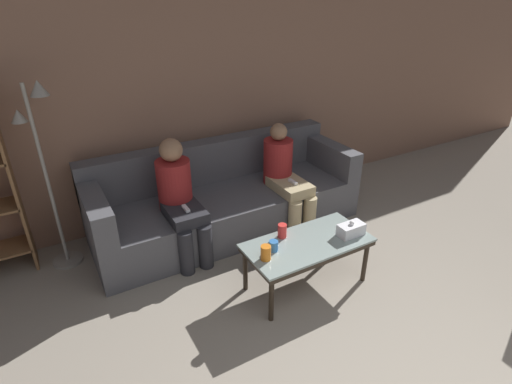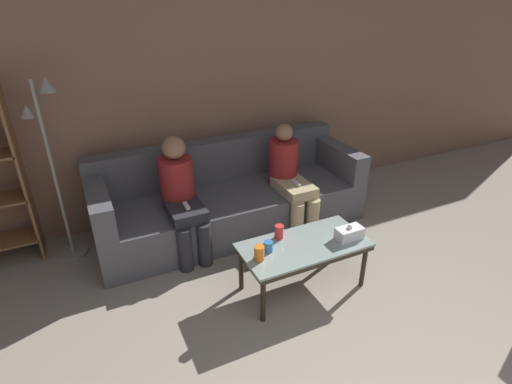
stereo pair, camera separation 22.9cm
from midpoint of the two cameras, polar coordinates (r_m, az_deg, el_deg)
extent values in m
cube|color=#8C6651|center=(4.25, -5.41, 14.12)|extent=(12.00, 0.06, 2.60)
cube|color=#515156|center=(4.12, -1.82, -2.49)|extent=(2.69, 0.93, 0.42)
cube|color=#515156|center=(4.24, -3.92, 4.74)|extent=(2.69, 0.20, 0.43)
cube|color=#515156|center=(3.69, -19.98, -1.61)|extent=(0.18, 0.93, 0.30)
cube|color=#515156|center=(4.56, 12.70, 4.89)|extent=(0.18, 0.93, 0.30)
cube|color=#8C9E99|center=(3.23, 8.93, -7.49)|extent=(1.03, 0.50, 0.02)
cube|color=#2D2319|center=(3.25, 8.89, -7.91)|extent=(1.01, 0.49, 0.04)
cylinder|color=#2D2319|center=(3.05, 3.24, -15.34)|extent=(0.04, 0.04, 0.38)
cylinder|color=#2D2319|center=(3.50, 16.94, -10.27)|extent=(0.04, 0.04, 0.38)
cylinder|color=#2D2319|center=(3.32, -0.14, -11.14)|extent=(0.04, 0.04, 0.38)
cylinder|color=#2D2319|center=(3.74, 12.92, -7.06)|extent=(0.04, 0.04, 0.38)
cylinder|color=orange|center=(2.99, 2.69, -8.76)|extent=(0.08, 0.08, 0.12)
cylinder|color=#3372BF|center=(3.09, 3.91, -7.82)|extent=(0.07, 0.07, 0.09)
cylinder|color=red|center=(3.24, 5.34, -5.73)|extent=(0.07, 0.07, 0.12)
cube|color=white|center=(3.34, 15.13, -5.77)|extent=(0.22, 0.12, 0.10)
sphere|color=white|center=(3.31, 15.25, -4.87)|extent=(0.04, 0.04, 0.04)
cube|color=brown|center=(3.94, -29.00, 2.25)|extent=(0.02, 0.32, 1.63)
cylinder|color=gray|center=(4.15, -23.17, -7.90)|extent=(0.26, 0.26, 0.02)
cylinder|color=gray|center=(3.79, -25.33, 2.14)|extent=(0.03, 0.03, 1.62)
cone|color=gray|center=(3.57, -26.16, 13.61)|extent=(0.14, 0.14, 0.12)
cone|color=gray|center=(3.66, -28.35, 10.12)|extent=(0.12, 0.12, 0.10)
cylinder|color=#28282D|center=(3.55, -8.27, -8.16)|extent=(0.13, 0.13, 0.42)
cylinder|color=#28282D|center=(3.60, -5.52, -7.49)|extent=(0.13, 0.13, 0.42)
cube|color=#28282D|center=(3.61, -8.26, -2.61)|extent=(0.31, 0.43, 0.10)
cylinder|color=maroon|center=(3.71, -9.49, 1.35)|extent=(0.31, 0.31, 0.47)
sphere|color=#997051|center=(3.58, -9.89, 6.23)|extent=(0.21, 0.21, 0.21)
cube|color=white|center=(3.54, -8.11, -2.01)|extent=(0.04, 0.12, 0.02)
cylinder|color=tan|center=(3.93, 7.53, -4.36)|extent=(0.13, 0.13, 0.42)
cylinder|color=tan|center=(4.02, 9.70, -3.75)|extent=(0.13, 0.13, 0.42)
cube|color=tan|center=(4.02, 7.06, 0.68)|extent=(0.30, 0.47, 0.10)
cylinder|color=maroon|center=(4.12, 5.49, 4.23)|extent=(0.30, 0.30, 0.47)
sphere|color=#997051|center=(4.01, 5.69, 8.44)|extent=(0.17, 0.17, 0.17)
cube|color=white|center=(3.95, 7.47, 1.25)|extent=(0.04, 0.12, 0.02)
camera|label=1|loc=(0.11, -88.10, 0.97)|focal=28.00mm
camera|label=2|loc=(0.11, 91.90, -0.97)|focal=28.00mm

